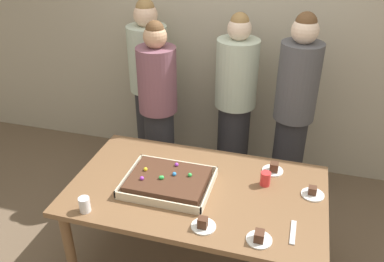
{
  "coord_description": "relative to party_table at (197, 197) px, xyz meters",
  "views": [
    {
      "loc": [
        0.57,
        -2.1,
        2.4
      ],
      "look_at": [
        -0.08,
        0.15,
        1.07
      ],
      "focal_mm": 37.51,
      "sensor_mm": 36.0,
      "label": 1
    }
  ],
  "objects": [
    {
      "name": "person_far_right_suit",
      "position": [
        -0.81,
        1.21,
        0.23
      ],
      "size": [
        0.37,
        0.37,
        1.7
      ],
      "rotation": [
        0.0,
        0.0,
        -1.11
      ],
      "color": "#28282D",
      "rests_on": "ground_plane"
    },
    {
      "name": "sheet_cake",
      "position": [
        -0.19,
        -0.03,
        0.12
      ],
      "size": [
        0.59,
        0.46,
        0.1
      ],
      "color": "beige",
      "rests_on": "party_table"
    },
    {
      "name": "cake_server_utensil",
      "position": [
        0.66,
        -0.26,
        0.08
      ],
      "size": [
        0.03,
        0.2,
        0.01
      ],
      "primitive_type": "cube",
      "color": "silver",
      "rests_on": "party_table"
    },
    {
      "name": "party_table",
      "position": [
        0.0,
        0.0,
        0.0
      ],
      "size": [
        1.72,
        1.01,
        0.72
      ],
      "color": "brown",
      "rests_on": "ground_plane"
    },
    {
      "name": "person_serving_front",
      "position": [
        0.04,
        1.18,
        0.19
      ],
      "size": [
        0.37,
        0.37,
        1.64
      ],
      "rotation": [
        0.0,
        0.0,
        -1.76
      ],
      "color": "#28282D",
      "rests_on": "ground_plane"
    },
    {
      "name": "person_green_shirt_behind",
      "position": [
        0.56,
        1.04,
        0.25
      ],
      "size": [
        0.34,
        0.34,
        1.71
      ],
      "rotation": [
        0.0,
        0.0,
        -2.18
      ],
      "color": "#28282D",
      "rests_on": "ground_plane"
    },
    {
      "name": "plated_slice_far_right",
      "position": [
        0.14,
        -0.36,
        0.1
      ],
      "size": [
        0.15,
        0.15,
        0.08
      ],
      "color": "white",
      "rests_on": "party_table"
    },
    {
      "name": "drink_cup_middle",
      "position": [
        -0.61,
        -0.42,
        0.13
      ],
      "size": [
        0.07,
        0.07,
        0.1
      ],
      "primitive_type": "cylinder",
      "color": "white",
      "rests_on": "party_table"
    },
    {
      "name": "plated_slice_near_left",
      "position": [
        0.76,
        0.14,
        0.1
      ],
      "size": [
        0.15,
        0.15,
        0.06
      ],
      "color": "white",
      "rests_on": "party_table"
    },
    {
      "name": "plated_slice_near_right",
      "position": [
        0.48,
        0.34,
        0.1
      ],
      "size": [
        0.15,
        0.15,
        0.08
      ],
      "color": "white",
      "rests_on": "party_table"
    },
    {
      "name": "person_striped_tie_right",
      "position": [
        -0.57,
        0.82,
        0.19
      ],
      "size": [
        0.33,
        0.33,
        1.62
      ],
      "rotation": [
        0.0,
        0.0,
        -1.15
      ],
      "color": "#28282D",
      "rests_on": "ground_plane"
    },
    {
      "name": "drink_cup_nearest",
      "position": [
        0.44,
        0.16,
        0.13
      ],
      "size": [
        0.07,
        0.07,
        0.1
      ],
      "primitive_type": "cylinder",
      "color": "red",
      "rests_on": "party_table"
    },
    {
      "name": "plated_slice_far_left",
      "position": [
        0.47,
        -0.38,
        0.1
      ],
      "size": [
        0.15,
        0.15,
        0.07
      ],
      "color": "white",
      "rests_on": "party_table"
    },
    {
      "name": "interior_back_panel",
      "position": [
        0.0,
        1.6,
        0.85
      ],
      "size": [
        8.0,
        0.12,
        3.0
      ],
      "primitive_type": "cube",
      "color": "#B2A893",
      "rests_on": "ground_plane"
    }
  ]
}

